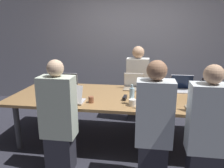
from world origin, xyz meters
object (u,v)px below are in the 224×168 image
at_px(laptop_near_right, 201,106).
at_px(laptop_far_left, 68,83).
at_px(laptop_far_center, 134,84).
at_px(person_near_left, 59,119).
at_px(cup_far_center, 151,88).
at_px(cup_near_midright, 132,103).
at_px(laptop_far_right, 181,86).
at_px(person_near_midright, 154,125).
at_px(cup_near_left, 91,100).
at_px(laptop_near_midright, 153,103).
at_px(laptop_near_left, 71,98).
at_px(cup_near_right, 220,107).
at_px(person_near_right, 207,133).
at_px(bottle_near_midright, 132,96).
at_px(bottle_far_right, 202,87).
at_px(cup_far_left, 54,84).
at_px(stapler, 125,98).
at_px(person_far_center, 137,85).

bearing_deg(laptop_near_right, laptop_far_left, -23.64).
bearing_deg(laptop_far_center, person_near_left, -123.39).
distance_m(cup_far_center, laptop_near_right, 0.99).
bearing_deg(cup_near_midright, laptop_far_right, 47.62).
relative_size(person_near_midright, cup_near_left, 16.50).
bearing_deg(cup_far_center, person_near_midright, -89.24).
bearing_deg(laptop_near_midright, person_near_midright, 90.24).
bearing_deg(laptop_near_right, laptop_near_left, -1.60).
bearing_deg(cup_near_right, laptop_near_left, 179.56).
relative_size(laptop_far_left, person_near_right, 0.22).
distance_m(person_near_right, cup_near_right, 0.57).
bearing_deg(person_near_right, laptop_far_left, -34.21).
xyz_separation_m(laptop_far_center, cup_near_right, (1.10, -0.85, -0.03)).
bearing_deg(bottle_near_midright, laptop_near_right, -8.13).
relative_size(laptop_far_center, laptop_near_right, 0.98).
xyz_separation_m(laptop_far_right, cup_near_left, (-1.29, -0.76, -0.03)).
bearing_deg(person_near_midright, laptop_near_left, -21.56).
distance_m(laptop_far_center, bottle_far_right, 1.05).
height_order(laptop_far_left, laptop_near_right, laptop_far_left).
xyz_separation_m(laptop_far_right, bottle_far_right, (0.28, -0.12, 0.03)).
relative_size(laptop_far_center, bottle_near_midright, 1.22).
bearing_deg(cup_near_midright, cup_near_left, 175.64).
height_order(bottle_near_midright, person_near_left, person_near_left).
height_order(cup_far_left, stapler, cup_far_left).
height_order(cup_near_midright, bottle_far_right, bottle_far_right).
bearing_deg(cup_near_midright, person_near_midright, -58.57).
bearing_deg(stapler, cup_near_right, -8.19).
bearing_deg(bottle_near_midright, person_near_midright, -61.09).
distance_m(bottle_near_midright, person_near_left, 0.98).
relative_size(person_far_center, person_near_left, 1.02).
xyz_separation_m(person_near_midright, bottle_far_right, (0.75, 1.11, 0.16)).
distance_m(laptop_far_center, bottle_near_midright, 0.76).
distance_m(laptop_far_right, person_near_right, 1.33).
xyz_separation_m(person_near_midright, person_near_left, (-1.11, 0.02, -0.02)).
bearing_deg(stapler, cup_near_left, -150.69).
xyz_separation_m(bottle_near_midright, person_near_left, (-0.83, -0.48, -0.18)).
bearing_deg(laptop_far_left, laptop_far_center, 0.53).
bearing_deg(laptop_far_right, person_near_left, -142.39).
bearing_deg(cup_near_midright, laptop_near_left, -179.51).
height_order(cup_far_center, cup_far_left, cup_far_center).
relative_size(laptop_far_left, laptop_near_left, 0.94).
relative_size(cup_near_midright, laptop_far_left, 0.30).
distance_m(person_far_center, laptop_near_right, 1.54).
height_order(person_near_right, cup_near_right, person_near_right).
height_order(cup_far_center, cup_near_midright, cup_far_center).
relative_size(laptop_far_right, person_near_left, 0.25).
bearing_deg(cup_far_center, person_near_right, -66.38).
height_order(cup_far_center, bottle_near_midright, bottle_near_midright).
bearing_deg(person_near_left, person_near_right, 176.47).
xyz_separation_m(cup_near_midright, bottle_far_right, (1.02, 0.68, 0.06)).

